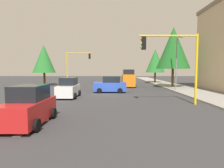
# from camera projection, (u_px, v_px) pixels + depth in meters

# --- Properties ---
(ground_plane) EXTENTS (120.00, 120.00, 0.00)m
(ground_plane) POSITION_uv_depth(u_px,v_px,m) (104.00, 95.00, 21.18)
(ground_plane) COLOR #353538
(sidewalk_kerb) EXTENTS (80.00, 4.00, 0.15)m
(sidewalk_kerb) POSITION_uv_depth(u_px,v_px,m) (183.00, 89.00, 26.08)
(sidewalk_kerb) COLOR gray
(sidewalk_kerb) RESTS_ON ground
(lane_arrow_near) EXTENTS (2.40, 1.10, 1.10)m
(lane_arrow_near) POSITION_uv_depth(u_px,v_px,m) (35.00, 124.00, 9.72)
(lane_arrow_near) COLOR silver
(lane_arrow_near) RESTS_ON ground
(traffic_signal_near_left) EXTENTS (0.36, 4.59, 5.53)m
(traffic_signal_near_left) POSITION_uv_depth(u_px,v_px,m) (173.00, 55.00, 14.86)
(traffic_signal_near_left) COLOR yellow
(traffic_signal_near_left) RESTS_ON ground
(traffic_signal_far_right) EXTENTS (0.36, 4.59, 5.92)m
(traffic_signal_far_right) POSITION_uv_depth(u_px,v_px,m) (77.00, 62.00, 34.87)
(traffic_signal_far_right) COLOR yellow
(traffic_signal_far_right) RESTS_ON ground
(street_lamp_curbside) EXTENTS (2.15, 0.28, 7.00)m
(street_lamp_curbside) POSITION_uv_depth(u_px,v_px,m) (177.00, 57.00, 24.38)
(street_lamp_curbside) COLOR slate
(street_lamp_curbside) RESTS_ON ground
(tree_roadside_far) EXTENTS (3.81, 3.81, 6.95)m
(tree_roadside_far) POSITION_uv_depth(u_px,v_px,m) (155.00, 61.00, 38.71)
(tree_roadside_far) COLOR brown
(tree_roadside_far) RESTS_ON ground
(tree_roadside_mid) EXTENTS (4.97, 4.97, 9.12)m
(tree_roadside_mid) POSITION_uv_depth(u_px,v_px,m) (173.00, 48.00, 28.63)
(tree_roadside_mid) COLOR brown
(tree_roadside_mid) RESTS_ON ground
(tree_opposite_side) EXTENTS (3.86, 3.86, 7.05)m
(tree_opposite_side) POSITION_uv_depth(u_px,v_px,m) (44.00, 59.00, 32.88)
(tree_opposite_side) COLOR brown
(tree_opposite_side) RESTS_ON ground
(delivery_van_orange) EXTENTS (4.80, 2.22, 2.77)m
(delivery_van_orange) POSITION_uv_depth(u_px,v_px,m) (128.00, 79.00, 30.69)
(delivery_van_orange) COLOR orange
(delivery_van_orange) RESTS_ON ground
(car_white) EXTENTS (3.77, 1.97, 1.98)m
(car_white) POSITION_uv_depth(u_px,v_px,m) (68.00, 88.00, 18.94)
(car_white) COLOR white
(car_white) RESTS_ON ground
(car_red) EXTENTS (3.83, 1.94, 1.98)m
(car_red) POSITION_uv_depth(u_px,v_px,m) (29.00, 107.00, 9.61)
(car_red) COLOR red
(car_red) RESTS_ON ground
(car_blue) EXTENTS (2.07, 3.88, 1.98)m
(car_blue) POSITION_uv_depth(u_px,v_px,m) (110.00, 85.00, 23.10)
(car_blue) COLOR blue
(car_blue) RESTS_ON ground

